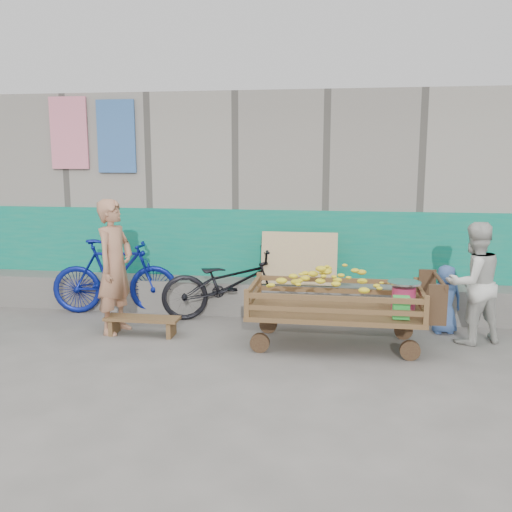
% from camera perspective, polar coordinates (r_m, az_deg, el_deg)
% --- Properties ---
extents(ground, '(80.00, 80.00, 0.00)m').
position_cam_1_polar(ground, '(5.65, -0.73, -12.20)').
color(ground, '#5B5853').
rests_on(ground, ground).
extents(building_wall, '(12.00, 3.50, 3.00)m').
position_cam_1_polar(building_wall, '(9.27, 3.41, 5.85)').
color(building_wall, gray).
rests_on(building_wall, ground).
extents(banana_cart, '(2.11, 0.96, 0.90)m').
position_cam_1_polar(banana_cart, '(6.47, 7.60, -3.73)').
color(banana_cart, brown).
rests_on(banana_cart, ground).
extents(bench, '(0.90, 0.27, 0.22)m').
position_cam_1_polar(bench, '(7.03, -11.30, -6.47)').
color(bench, brown).
rests_on(bench, ground).
extents(vendor_man, '(0.50, 0.66, 1.63)m').
position_cam_1_polar(vendor_man, '(7.09, -13.94, -1.03)').
color(vendor_man, '#AC7658').
rests_on(vendor_man, ground).
extents(woman, '(0.84, 0.77, 1.40)m').
position_cam_1_polar(woman, '(6.97, 20.91, -2.54)').
color(woman, silver).
rests_on(woman, ground).
extents(child, '(0.46, 0.35, 0.84)m').
position_cam_1_polar(child, '(7.28, 18.39, -4.13)').
color(child, '#3C5C9A').
rests_on(child, ground).
extents(bicycle_dark, '(1.89, 1.12, 0.94)m').
position_cam_1_polar(bicycle_dark, '(7.54, -2.68, -2.77)').
color(bicycle_dark, black).
rests_on(bicycle_dark, ground).
extents(bicycle_blue, '(1.76, 0.76, 1.03)m').
position_cam_1_polar(bicycle_blue, '(8.00, -13.91, -2.00)').
color(bicycle_blue, navy).
rests_on(bicycle_blue, ground).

